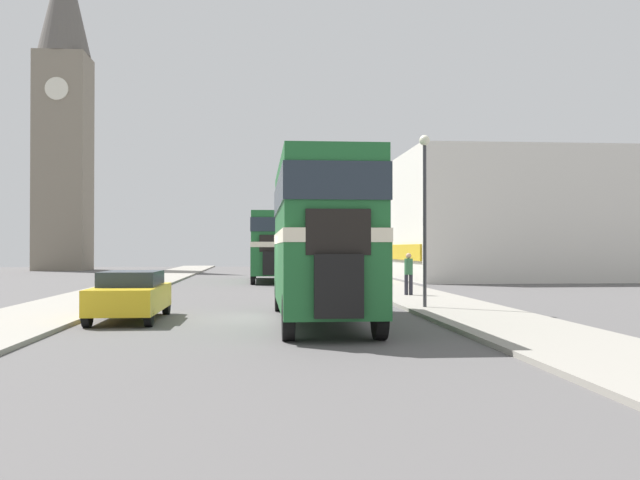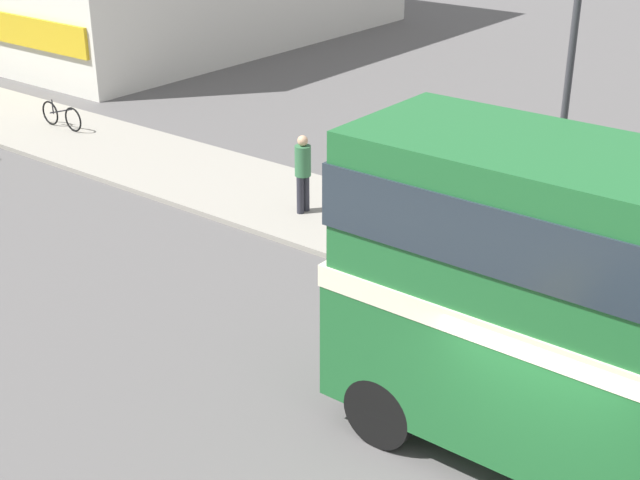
% 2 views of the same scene
% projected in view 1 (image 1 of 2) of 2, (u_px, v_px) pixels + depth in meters
% --- Properties ---
extents(ground_plane, '(120.00, 120.00, 0.00)m').
position_uv_depth(ground_plane, '(257.00, 318.00, 21.65)').
color(ground_plane, '#565454').
extents(sidewalk_right, '(3.50, 120.00, 0.12)m').
position_uv_depth(sidewalk_right, '(474.00, 314.00, 22.22)').
color(sidewalk_right, gray).
rests_on(sidewalk_right, ground_plane).
extents(sidewalk_left, '(3.50, 120.00, 0.12)m').
position_uv_depth(sidewalk_left, '(29.00, 318.00, 21.08)').
color(sidewalk_left, gray).
rests_on(sidewalk_left, ground_plane).
extents(double_decker_bus, '(2.42, 9.72, 4.48)m').
position_uv_depth(double_decker_bus, '(320.00, 230.00, 20.27)').
color(double_decker_bus, '#1E602D').
rests_on(double_decker_bus, ground_plane).
extents(bus_distant, '(2.55, 10.61, 4.30)m').
position_uv_depth(bus_distant, '(271.00, 241.00, 45.63)').
color(bus_distant, '#1E602D').
rests_on(bus_distant, ground_plane).
extents(car_parked_near, '(1.83, 4.49, 1.44)m').
position_uv_depth(car_parked_near, '(131.00, 295.00, 20.91)').
color(car_parked_near, gold).
rests_on(car_parked_near, ground_plane).
extents(pedestrian_walking, '(0.36, 0.36, 1.79)m').
position_uv_depth(pedestrian_walking, '(409.00, 271.00, 30.42)').
color(pedestrian_walking, '#282833').
rests_on(pedestrian_walking, sidewalk_right).
extents(bicycle_on_pavement, '(0.05, 1.76, 0.78)m').
position_uv_depth(bicycle_on_pavement, '(383.00, 277.00, 39.82)').
color(bicycle_on_pavement, black).
rests_on(bicycle_on_pavement, sidewalk_right).
extents(street_lamp, '(0.36, 0.36, 5.86)m').
position_uv_depth(street_lamp, '(425.00, 194.00, 24.25)').
color(street_lamp, '#38383D').
rests_on(street_lamp, sidewalk_right).
extents(church_tower, '(4.94, 4.94, 31.50)m').
position_uv_depth(church_tower, '(64.00, 102.00, 68.09)').
color(church_tower, gray).
rests_on(church_tower, ground_plane).
extents(shop_building_block, '(17.93, 10.11, 8.42)m').
position_uv_depth(shop_building_block, '(537.00, 217.00, 47.48)').
color(shop_building_block, silver).
rests_on(shop_building_block, ground_plane).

